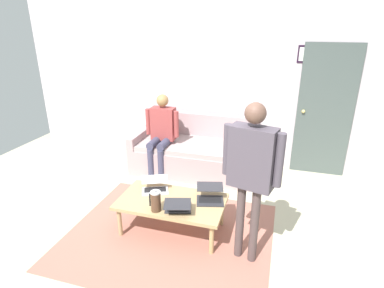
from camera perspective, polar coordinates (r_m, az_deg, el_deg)
ground_plane at (r=3.90m, az=-3.32°, el=-15.15°), size 7.68×7.68×0.00m
area_rug at (r=3.81m, az=-4.14°, el=-16.10°), size 2.32×1.93×0.01m
back_wall at (r=5.34m, az=4.48°, el=10.88°), size 7.04×0.11×2.70m
interior_door at (r=5.24m, az=23.03°, el=5.40°), size 0.82×0.09×2.05m
couch at (r=5.15m, az=0.46°, el=-1.61°), size 1.95×0.93×0.88m
coffee_table at (r=3.68m, az=-3.74°, el=-10.72°), size 1.22×0.68×0.41m
laptop_left at (r=3.46m, az=-2.59°, el=-11.29°), size 0.36×0.40×0.13m
laptop_center at (r=3.64m, az=3.31°, el=-9.41°), size 0.38×0.42×0.13m
laptop_right at (r=3.86m, az=-6.76°, el=-7.73°), size 0.41×0.40×0.12m
french_press at (r=3.43m, az=-6.63°, el=-10.29°), size 0.13×0.11×0.26m
person_standing at (r=2.97m, az=10.80°, el=-3.82°), size 0.59×0.28×1.67m
person_seated at (r=4.95m, az=-5.58°, el=2.55°), size 0.55×0.51×1.28m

